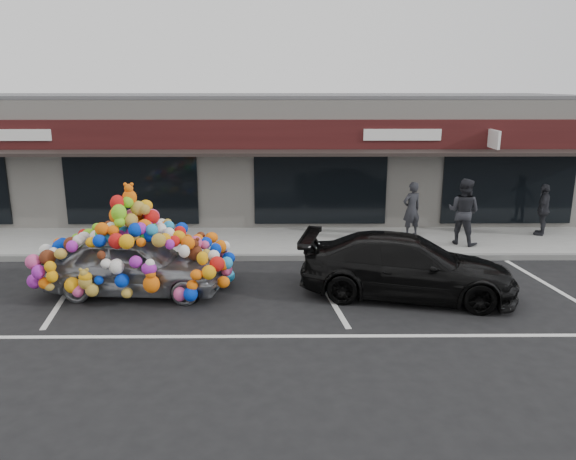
{
  "coord_description": "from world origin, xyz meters",
  "views": [
    {
      "loc": [
        1.83,
        -12.13,
        4.65
      ],
      "look_at": [
        1.94,
        1.4,
        1.14
      ],
      "focal_mm": 35.0,
      "sensor_mm": 36.0,
      "label": 1
    }
  ],
  "objects_px": {
    "black_sedan": "(407,266)",
    "pedestrian_b": "(463,212)",
    "toy_car": "(135,257)",
    "pedestrian_c": "(543,210)",
    "pedestrian_a": "(412,209)"
  },
  "relations": [
    {
      "from": "black_sedan",
      "to": "pedestrian_c",
      "type": "bearing_deg",
      "value": -35.61
    },
    {
      "from": "toy_car",
      "to": "pedestrian_b",
      "type": "xyz_separation_m",
      "value": [
        8.57,
        3.48,
        0.26
      ]
    },
    {
      "from": "black_sedan",
      "to": "pedestrian_c",
      "type": "xyz_separation_m",
      "value": [
        5.18,
        4.73,
        0.25
      ]
    },
    {
      "from": "black_sedan",
      "to": "pedestrian_c",
      "type": "height_order",
      "value": "pedestrian_c"
    },
    {
      "from": "pedestrian_a",
      "to": "pedestrian_b",
      "type": "bearing_deg",
      "value": 121.65
    },
    {
      "from": "black_sedan",
      "to": "pedestrian_b",
      "type": "xyz_separation_m",
      "value": [
        2.4,
        3.73,
        0.42
      ]
    },
    {
      "from": "toy_car",
      "to": "black_sedan",
      "type": "distance_m",
      "value": 6.18
    },
    {
      "from": "pedestrian_a",
      "to": "pedestrian_b",
      "type": "distance_m",
      "value": 1.58
    },
    {
      "from": "black_sedan",
      "to": "pedestrian_b",
      "type": "height_order",
      "value": "pedestrian_b"
    },
    {
      "from": "toy_car",
      "to": "pedestrian_a",
      "type": "xyz_separation_m",
      "value": [
        7.28,
        4.38,
        0.13
      ]
    },
    {
      "from": "black_sedan",
      "to": "pedestrian_b",
      "type": "bearing_deg",
      "value": -20.78
    },
    {
      "from": "black_sedan",
      "to": "pedestrian_a",
      "type": "xyz_separation_m",
      "value": [
        1.11,
        4.63,
        0.29
      ]
    },
    {
      "from": "toy_car",
      "to": "pedestrian_c",
      "type": "height_order",
      "value": "toy_car"
    },
    {
      "from": "toy_car",
      "to": "pedestrian_b",
      "type": "height_order",
      "value": "toy_car"
    },
    {
      "from": "black_sedan",
      "to": "toy_car",
      "type": "bearing_deg",
      "value": 99.69
    }
  ]
}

